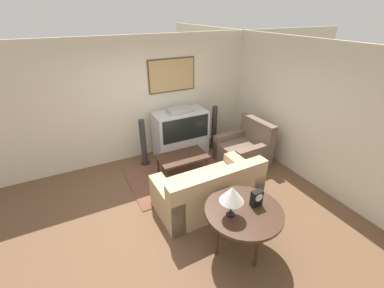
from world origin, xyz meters
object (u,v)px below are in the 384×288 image
Objects in this scene: coffee_table at (183,158)px; mantel_clock at (257,198)px; table_lamp at (232,195)px; console_table at (244,214)px; speaker_tower_right at (214,128)px; tv at (181,133)px; armchair at (244,150)px; couch at (209,191)px; speaker_tower_left at (143,144)px.

coffee_table is 2.16m from mantel_clock.
coffee_table is 2.26× the size of table_lamp.
speaker_tower_right is (1.29, 2.88, -0.15)m from console_table.
tv is at bearing 178.88° from speaker_tower_right.
speaker_tower_right is (-0.23, 0.95, 0.20)m from armchair.
couch is 1.72m from armchair.
table_lamp reaches higher than couch.
armchair is 0.99× the size of coffee_table.
tv reaches higher than armchair.
speaker_tower_left and speaker_tower_right have the same top height.
coffee_table is at bearing -112.29° from tv.
speaker_tower_right is (0.91, -0.02, -0.05)m from tv.
coffee_table is at bearing -99.95° from armchair.
coffee_table is at bearing 93.85° from mantel_clock.
coffee_table is 0.95× the size of console_table.
console_table is 3.16m from speaker_tower_right.
mantel_clock is 0.22× the size of speaker_tower_right.
speaker_tower_right reaches higher than armchair.
armchair is at bearing 51.83° from console_table.
couch is 7.76× the size of mantel_clock.
coffee_table is at bearing -52.17° from speaker_tower_left.
armchair is 1.00m from speaker_tower_right.
tv reaches higher than speaker_tower_right.
couch is 1.96m from speaker_tower_left.
table_lamp is 1.91× the size of mantel_clock.
mantel_clock is at bearing 2.72° from console_table.
armchair is 2.39m from mantel_clock.
armchair reaches higher than console_table.
tv is at bearing 67.71° from coffee_table.
tv is at bearing 78.23° from table_lamp.
speaker_tower_left is (-0.91, -0.02, -0.05)m from tv.
speaker_tower_left is at bearing 127.83° from coffee_table.
speaker_tower_right is at bearing -124.95° from couch.
tv reaches higher than coffee_table.
speaker_tower_left is at bearing 104.31° from mantel_clock.
speaker_tower_right is (1.23, 1.86, 0.20)m from couch.
armchair is 2.23× the size of table_lamp.
table_lamp is at bearing 177.12° from console_table.
speaker_tower_right is at bearing 31.76° from coffee_table.
armchair is 2.26m from speaker_tower_left.
tv is 0.86m from coffee_table.
console_table is (-0.38, -2.90, 0.10)m from tv.
coffee_table is 0.94× the size of speaker_tower_left.
mantel_clock is at bearing -110.72° from speaker_tower_right.
couch is at bearing -60.75° from armchair.
tv reaches higher than table_lamp.
console_table is at bearing -114.15° from speaker_tower_right.
speaker_tower_left reaches higher than console_table.
mantel_clock is at bearing -86.15° from coffee_table.
table_lamp is (-1.74, -1.92, 0.75)m from armchair.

